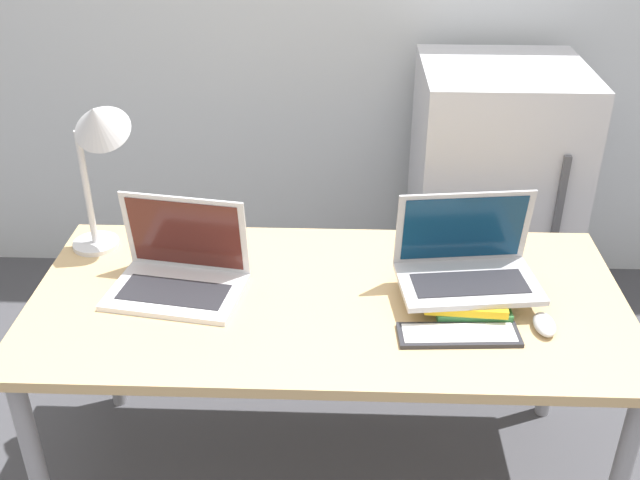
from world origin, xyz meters
The scene contains 8 objects.
desk centered at (0.00, 0.39, 0.63)m, with size 1.64×0.78×0.70m.
laptop_left centered at (-0.42, 0.42, 0.75)m, with size 0.39×0.30×0.26m.
book_stack centered at (0.38, 0.39, 0.73)m, with size 0.23×0.26×0.05m.
laptop_on_books centered at (0.38, 0.41, 0.80)m, with size 0.40×0.28×0.24m.
wireless_keyboard centered at (0.34, 0.22, 0.71)m, with size 0.32×0.12×0.01m.
mouse centered at (0.56, 0.26, 0.72)m, with size 0.06×0.10×0.03m.
desk_lamp centered at (-0.65, 0.61, 1.08)m, with size 0.23×0.20×0.52m.
mini_fridge centered at (0.62, 1.33, 0.54)m, with size 0.60×0.60×1.07m.
Camera 1 is at (0.04, -1.33, 1.86)m, focal length 42.00 mm.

